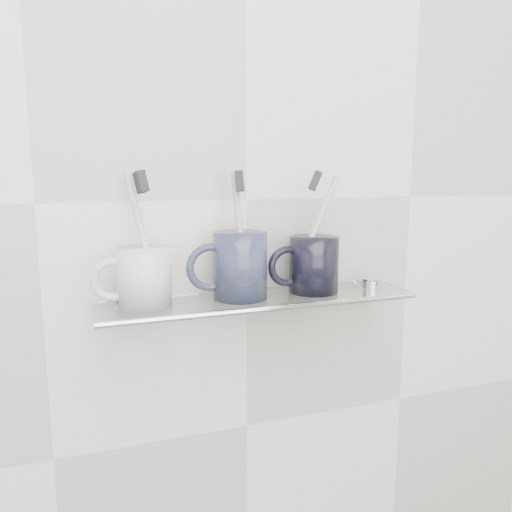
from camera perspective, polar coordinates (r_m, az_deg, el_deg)
name	(u,v)px	position (r m, az deg, el deg)	size (l,w,h in m)	color
wall_back	(246,200)	(0.82, -1.10, 6.46)	(2.50, 2.50, 0.00)	silver
shelf_glass	(259,300)	(0.79, 0.36, -5.00)	(0.50, 0.12, 0.01)	silver
shelf_rail	(272,309)	(0.74, 1.83, -6.03)	(0.01, 0.01, 0.50)	silver
bracket_left	(120,311)	(0.80, -15.30, -6.06)	(0.02, 0.02, 0.03)	silver
bracket_right	(359,289)	(0.92, 11.74, -3.77)	(0.02, 0.02, 0.03)	silver
mug_left	(145,277)	(0.74, -12.62, -2.40)	(0.08, 0.08, 0.09)	silver
mug_left_handle	(113,280)	(0.74, -16.05, -2.61)	(0.06, 0.06, 0.01)	silver
toothbrush_left	(143,238)	(0.73, -12.78, 2.00)	(0.01, 0.01, 0.19)	silver
bristles_left	(141,182)	(0.73, -13.02, 8.25)	(0.01, 0.02, 0.03)	#23252C
mug_center	(240,265)	(0.77, -1.82, -1.08)	(0.08, 0.08, 0.10)	#1F223E
mug_center_handle	(210,267)	(0.76, -5.27, -1.30)	(0.07, 0.07, 0.01)	#1F223E
toothbrush_center	(240,234)	(0.77, -1.84, 2.53)	(0.01, 0.01, 0.19)	#A4A3D4
bristles_center	(240,181)	(0.76, -1.87, 8.53)	(0.01, 0.02, 0.03)	#23252C
mug_right	(314,264)	(0.82, 6.61, -0.96)	(0.08, 0.08, 0.09)	black
mug_right_handle	(287,266)	(0.80, 3.61, -1.17)	(0.07, 0.07, 0.01)	black
toothbrush_right	(314,231)	(0.81, 6.69, 2.88)	(0.01, 0.01, 0.19)	beige
bristles_right	(315,181)	(0.81, 6.80, 8.54)	(0.01, 0.02, 0.03)	#23252C
chrome_cap	(371,282)	(0.88, 13.04, -2.93)	(0.04, 0.04, 0.02)	silver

